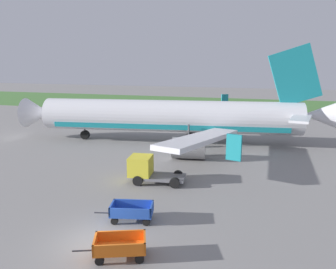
% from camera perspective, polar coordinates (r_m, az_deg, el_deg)
% --- Properties ---
extents(ground_plane, '(220.00, 220.00, 0.00)m').
position_cam_1_polar(ground_plane, '(18.92, -12.19, -17.53)').
color(ground_plane, gray).
extents(grass_strip, '(220.00, 28.00, 0.06)m').
position_cam_1_polar(grass_strip, '(74.53, 9.96, 5.04)').
color(grass_strip, '#477A38').
rests_on(grass_strip, ground).
extents(airplane, '(37.63, 30.32, 11.34)m').
position_cam_1_polar(airplane, '(38.71, 1.71, 3.04)').
color(airplane, silver).
rests_on(airplane, ground).
extents(baggage_cart_second_in_row, '(3.58, 2.20, 1.07)m').
position_cam_1_polar(baggage_cart_second_in_row, '(17.11, -8.31, -18.50)').
color(baggage_cart_second_in_row, orange).
rests_on(baggage_cart_second_in_row, ground).
extents(baggage_cart_third_in_row, '(3.63, 1.90, 1.07)m').
position_cam_1_polar(baggage_cart_third_in_row, '(20.44, -6.29, -13.02)').
color(baggage_cart_third_in_row, '#234CB2').
rests_on(baggage_cart_third_in_row, ground).
extents(service_truck_beside_carts, '(4.56, 2.40, 2.10)m').
position_cam_1_polar(service_truck_beside_carts, '(26.27, -3.70, -5.93)').
color(service_truck_beside_carts, slate).
rests_on(service_truck_beside_carts, ground).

